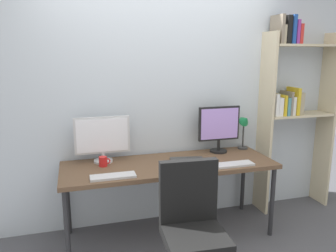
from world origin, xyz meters
TOP-DOWN VIEW (x-y plane):
  - wall_back at (0.00, 1.02)m, footprint 4.41×0.10m
  - desk at (0.00, 0.60)m, footprint 2.01×0.68m
  - bookshelf at (1.48, 0.83)m, footprint 0.83×0.28m
  - office_chair at (-0.06, -0.21)m, footprint 0.52×0.52m
  - monitor_left at (-0.60, 0.81)m, footprint 0.52×0.18m
  - monitor_right at (0.60, 0.81)m, footprint 0.45×0.18m
  - desk_lamp at (0.90, 0.82)m, footprint 0.11×0.15m
  - keyboard_left at (-0.56, 0.37)m, footprint 0.38×0.13m
  - keyboard_right at (0.56, 0.37)m, footprint 0.37×0.13m
  - computer_mouse at (-0.11, 0.41)m, footprint 0.06×0.10m
  - laptop_closed at (0.17, 0.57)m, footprint 0.36×0.28m
  - coffee_mug at (-0.61, 0.68)m, footprint 0.11×0.08m

SIDE VIEW (x-z plane):
  - office_chair at x=-0.06m, z-range -0.09..0.90m
  - desk at x=0.00m, z-range 0.32..1.06m
  - keyboard_left at x=-0.56m, z-range 0.74..0.76m
  - keyboard_right at x=0.56m, z-range 0.74..0.76m
  - laptop_closed at x=0.17m, z-range 0.74..0.76m
  - computer_mouse at x=-0.11m, z-range 0.74..0.77m
  - coffee_mug at x=-0.61m, z-range 0.74..0.83m
  - monitor_left at x=-0.60m, z-range 0.76..1.20m
  - desk_lamp at x=0.90m, z-range 0.80..1.20m
  - monitor_right at x=0.60m, z-range 0.77..1.25m
  - bookshelf at x=1.48m, z-range 0.21..2.36m
  - wall_back at x=0.00m, z-range 0.00..2.60m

